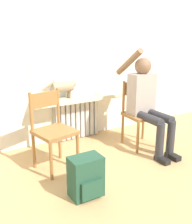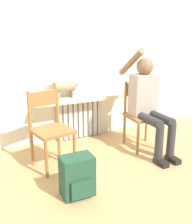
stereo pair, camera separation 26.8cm
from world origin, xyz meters
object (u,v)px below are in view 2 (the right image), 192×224
(chair_left, at_px, (50,128))
(backpack, at_px, (77,176))
(chair_right, at_px, (142,114))
(cat, at_px, (65,87))
(person, at_px, (148,101))

(chair_left, relative_size, backpack, 2.22)
(chair_left, distance_m, chair_right, 1.25)
(cat, bearing_deg, backpack, -105.45)
(cat, bearing_deg, person, -41.30)
(person, height_order, cat, person)
(chair_left, bearing_deg, cat, 44.76)
(chair_left, bearing_deg, backpack, -97.78)
(chair_right, distance_m, cat, 1.09)
(chair_right, distance_m, backpack, 1.41)
(cat, xyz_separation_m, backpack, (-0.36, -1.30, -0.60))
(person, distance_m, cat, 1.13)
(chair_right, xyz_separation_m, cat, (-0.84, 0.61, 0.33))
(chair_left, height_order, chair_right, same)
(person, bearing_deg, backpack, -154.98)
(person, relative_size, backpack, 3.32)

